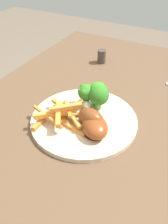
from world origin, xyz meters
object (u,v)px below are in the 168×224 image
dining_table (84,168)px  chicken_drumstick_far (91,119)px  broccoli_floret_back (86,92)px  broccoli_floret_front (97,92)px  chicken_drumstick_near (94,125)px  dinner_plate (84,120)px  pepper_shaker (102,57)px  broccoli_floret_middle (99,95)px  carrot_fries_pile (62,114)px

dining_table → chicken_drumstick_far: bearing=0.6°
broccoli_floret_back → chicken_drumstick_far: broccoli_floret_back is taller
broccoli_floret_front → chicken_drumstick_far: 0.09m
chicken_drumstick_near → chicken_drumstick_far: size_ratio=0.99×
chicken_drumstick_near → chicken_drumstick_far: bearing=50.9°
broccoli_floret_back → dinner_plate: bearing=-158.2°
chicken_drumstick_far → pepper_shaker: chicken_drumstick_far is taller
broccoli_floret_front → broccoli_floret_middle: size_ratio=1.00×
dining_table → carrot_fries_pile: bearing=71.4°
broccoli_floret_back → chicken_drumstick_near: size_ratio=0.50×
dining_table → broccoli_floret_front: bearing=12.0°
broccoli_floret_back → chicken_drumstick_near: (-0.08, -0.06, -0.02)m
dinner_plate → pepper_shaker: 0.34m
broccoli_floret_front → carrot_fries_pile: broccoli_floret_front is taller
dining_table → chicken_drumstick_far: chicken_drumstick_far is taller
broccoli_floret_front → chicken_drumstick_near: broccoli_floret_front is taller
dinner_plate → chicken_drumstick_near: bearing=-125.9°
broccoli_floret_back → chicken_drumstick_near: broccoli_floret_back is taller
dinner_plate → broccoli_floret_front: 0.08m
dining_table → carrot_fries_pile: carrot_fries_pile is taller
dining_table → pepper_shaker: 0.42m
carrot_fries_pile → chicken_drumstick_near: bearing=-89.7°
dining_table → chicken_drumstick_near: (0.03, -0.01, 0.14)m
pepper_shaker → broccoli_floret_middle: bearing=-157.3°
chicken_drumstick_far → pepper_shaker: 0.36m
broccoli_floret_back → chicken_drumstick_far: 0.09m
broccoli_floret_front → chicken_drumstick_near: 0.11m
broccoli_floret_back → dining_table: bearing=-155.4°
broccoli_floret_front → carrot_fries_pile: (-0.10, 0.05, -0.02)m
dining_table → broccoli_floret_middle: size_ratio=17.73×
broccoli_floret_front → carrot_fries_pile: bearing=153.3°
dining_table → chicken_drumstick_near: chicken_drumstick_near is taller
broccoli_floret_front → pepper_shaker: broccoli_floret_front is taller
broccoli_floret_back → chicken_drumstick_far: size_ratio=0.50×
chicken_drumstick_far → carrot_fries_pile: bearing=99.9°
carrot_fries_pile → broccoli_floret_middle: bearing=-34.6°
broccoli_floret_middle → carrot_fries_pile: broccoli_floret_middle is taller
dinner_plate → carrot_fries_pile: bearing=126.0°
broccoli_floret_back → broccoli_floret_front: bearing=-64.0°
broccoli_floret_middle → broccoli_floret_back: (-0.00, 0.03, -0.00)m
broccoli_floret_front → pepper_shaker: size_ratio=1.46×
chicken_drumstick_near → chicken_drumstick_far: 0.02m
carrot_fries_pile → pepper_shaker: carrot_fries_pile is taller
pepper_shaker → chicken_drumstick_far: bearing=-159.6°
carrot_fries_pile → pepper_shaker: bearing=8.6°
carrot_fries_pile → chicken_drumstick_near: size_ratio=1.26×
broccoli_floret_front → chicken_drumstick_near: bearing=-157.0°
chicken_drumstick_near → pepper_shaker: 0.38m
dinner_plate → chicken_drumstick_far: chicken_drumstick_far is taller
dinner_plate → broccoli_floret_middle: broccoli_floret_middle is taller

